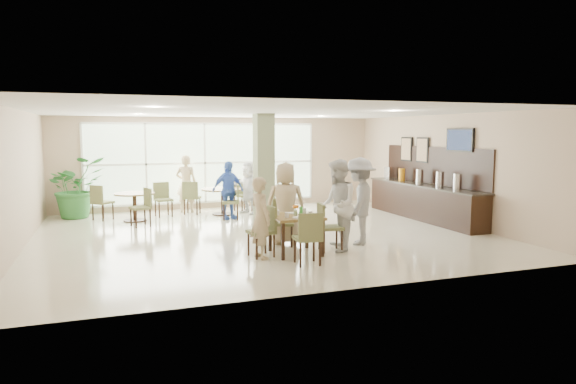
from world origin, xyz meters
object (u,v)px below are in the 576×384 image
object	(u,v)px
adult_a	(228,190)
adult_standing	(186,184)
buffet_counter	(424,199)
teen_right	(337,205)
adult_b	(249,187)
main_table	(295,220)
teen_far	(286,203)
teen_left	(261,218)
round_table_right	(223,194)
round_table_left	(135,200)
teen_standing	(359,201)
potted_plant	(76,187)

from	to	relation	value
adult_a	adult_standing	world-z (taller)	adult_standing
buffet_counter	teen_right	xyz separation A→B (m)	(-3.79, -2.63, 0.36)
adult_standing	adult_b	bearing A→B (deg)	175.09
main_table	adult_b	distance (m)	5.15
teen_far	adult_a	world-z (taller)	teen_far
buffet_counter	teen_right	world-z (taller)	buffet_counter
teen_left	teen_far	bearing A→B (deg)	-51.74
round_table_right	main_table	bearing A→B (deg)	-86.68
adult_b	adult_standing	world-z (taller)	adult_standing
round_table_left	teen_left	distance (m)	5.38
round_table_left	adult_b	world-z (taller)	adult_b
teen_standing	adult_b	size ratio (longest dim) A/B	1.21
potted_plant	adult_a	size ratio (longest dim) A/B	1.07
teen_standing	buffet_counter	bearing A→B (deg)	160.94
adult_a	teen_far	bearing A→B (deg)	-98.24
potted_plant	teen_right	xyz separation A→B (m)	(5.08, -6.01, 0.07)
teen_left	adult_b	size ratio (longest dim) A/B	1.01
round_table_left	teen_standing	xyz separation A→B (m)	(4.29, -4.51, 0.35)
round_table_right	teen_standing	world-z (taller)	teen_standing
main_table	teen_right	world-z (taller)	teen_right
round_table_left	buffet_counter	bearing A→B (deg)	-17.23
teen_far	teen_standing	size ratio (longest dim) A/B	0.95
adult_a	potted_plant	bearing A→B (deg)	141.94
main_table	round_table_left	world-z (taller)	same
teen_left	adult_standing	xyz separation A→B (m)	(-0.48, 6.03, 0.08)
teen_right	adult_a	world-z (taller)	teen_right
main_table	adult_standing	xyz separation A→B (m)	(-1.21, 5.92, 0.19)
buffet_counter	teen_left	xyz separation A→B (m)	(-5.39, -2.70, 0.21)
main_table	potted_plant	bearing A→B (deg)	125.09
teen_standing	teen_left	bearing A→B (deg)	-42.59
buffet_counter	teen_far	distance (m)	4.87
teen_far	adult_b	bearing A→B (deg)	-79.35
round_table_left	adult_a	distance (m)	2.47
round_table_left	potted_plant	size ratio (longest dim) A/B	0.62
round_table_left	adult_standing	distance (m)	1.85
teen_right	teen_standing	xyz separation A→B (m)	(0.69, 0.41, 0.00)
potted_plant	teen_standing	size ratio (longest dim) A/B	0.92
round_table_left	buffet_counter	xyz separation A→B (m)	(7.39, -2.29, -0.01)
buffet_counter	teen_standing	world-z (taller)	buffet_counter
potted_plant	adult_b	xyz separation A→B (m)	(4.67, -0.86, -0.09)
teen_standing	adult_b	xyz separation A→B (m)	(-1.10, 4.74, -0.16)
round_table_right	adult_standing	bearing A→B (deg)	140.56
main_table	teen_standing	size ratio (longest dim) A/B	0.51
buffet_counter	adult_standing	xyz separation A→B (m)	(-5.88, 3.33, 0.29)
teen_standing	adult_b	bearing A→B (deg)	-131.53
main_table	teen_left	bearing A→B (deg)	-171.89
potted_plant	round_table_right	bearing A→B (deg)	-11.74
round_table_right	adult_a	distance (m)	0.83
buffet_counter	round_table_right	bearing A→B (deg)	152.58
teen_far	adult_standing	distance (m)	5.20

